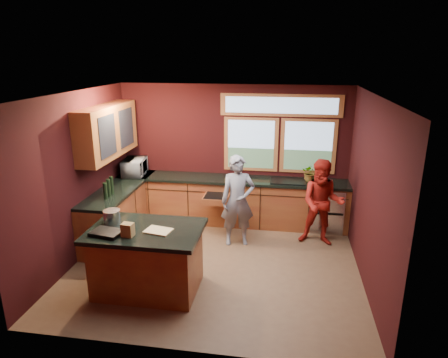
% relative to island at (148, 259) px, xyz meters
% --- Properties ---
extents(floor, '(4.50, 4.50, 0.00)m').
position_rel_island_xyz_m(floor, '(0.83, 0.85, -0.48)').
color(floor, brown).
rests_on(floor, ground).
extents(room_shell, '(4.52, 4.02, 2.71)m').
position_rel_island_xyz_m(room_shell, '(0.23, 1.18, 1.32)').
color(room_shell, black).
rests_on(room_shell, ground).
extents(back_counter, '(4.50, 0.64, 0.93)m').
position_rel_island_xyz_m(back_counter, '(1.03, 2.55, -0.01)').
color(back_counter, maroon).
rests_on(back_counter, floor).
extents(left_counter, '(0.64, 2.30, 0.93)m').
position_rel_island_xyz_m(left_counter, '(-1.12, 1.70, -0.01)').
color(left_counter, maroon).
rests_on(left_counter, floor).
extents(island, '(1.55, 1.05, 0.95)m').
position_rel_island_xyz_m(island, '(0.00, 0.00, 0.00)').
color(island, maroon).
rests_on(island, floor).
extents(person_grey, '(0.66, 0.51, 1.61)m').
position_rel_island_xyz_m(person_grey, '(1.07, 1.65, 0.33)').
color(person_grey, slate).
rests_on(person_grey, floor).
extents(person_red, '(0.81, 0.67, 1.54)m').
position_rel_island_xyz_m(person_red, '(2.53, 1.87, 0.29)').
color(person_red, maroon).
rests_on(person_red, floor).
extents(microwave, '(0.47, 0.64, 0.33)m').
position_rel_island_xyz_m(microwave, '(-1.09, 2.45, 0.62)').
color(microwave, '#999999').
rests_on(microwave, left_counter).
extents(potted_plant, '(0.30, 0.26, 0.33)m').
position_rel_island_xyz_m(potted_plant, '(2.33, 2.60, 0.62)').
color(potted_plant, '#999999').
rests_on(potted_plant, back_counter).
extents(paper_towel, '(0.12, 0.12, 0.28)m').
position_rel_island_xyz_m(paper_towel, '(0.97, 2.55, 0.59)').
color(paper_towel, white).
rests_on(paper_towel, back_counter).
extents(cutting_board, '(0.39, 0.31, 0.02)m').
position_rel_island_xyz_m(cutting_board, '(0.20, -0.05, 0.48)').
color(cutting_board, tan).
rests_on(cutting_board, island).
extents(stock_pot, '(0.24, 0.24, 0.18)m').
position_rel_island_xyz_m(stock_pot, '(-0.55, 0.15, 0.56)').
color(stock_pot, silver).
rests_on(stock_pot, island).
extents(paper_bag, '(0.16, 0.14, 0.18)m').
position_rel_island_xyz_m(paper_bag, '(-0.15, -0.25, 0.56)').
color(paper_bag, brown).
rests_on(paper_bag, island).
extents(black_tray, '(0.44, 0.34, 0.05)m').
position_rel_island_xyz_m(black_tray, '(-0.45, -0.25, 0.49)').
color(black_tray, black).
rests_on(black_tray, island).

